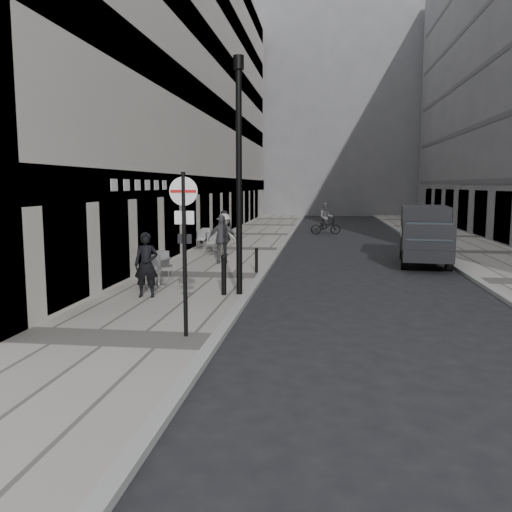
{
  "coord_description": "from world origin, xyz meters",
  "views": [
    {
      "loc": [
        2.1,
        -7.21,
        3.1
      ],
      "look_at": [
        0.47,
        5.63,
        1.4
      ],
      "focal_mm": 38.0,
      "sensor_mm": 36.0,
      "label": 1
    }
  ],
  "objects": [
    {
      "name": "lamppost",
      "position": [
        -0.2,
        7.27,
        3.64
      ],
      "size": [
        0.28,
        0.28,
        6.33
      ],
      "color": "black",
      "rests_on": "sidewalk"
    },
    {
      "name": "ground",
      "position": [
        0.0,
        0.0,
        0.0
      ],
      "size": [
        120.0,
        120.0,
        0.0
      ],
      "primitive_type": "plane",
      "color": "black",
      "rests_on": "ground"
    },
    {
      "name": "panel_van",
      "position": [
        6.02,
        14.66,
        1.28
      ],
      "size": [
        2.32,
        4.98,
        2.27
      ],
      "rotation": [
        0.0,
        0.0,
        -0.12
      ],
      "color": "black",
      "rests_on": "ground"
    },
    {
      "name": "cyclist",
      "position": [
        2.16,
        27.21,
        0.78
      ],
      "size": [
        1.93,
        0.89,
        2.01
      ],
      "rotation": [
        0.0,
        0.0,
        0.13
      ],
      "color": "black",
      "rests_on": "ground"
    },
    {
      "name": "far_sidewalk",
      "position": [
        9.0,
        18.0,
        0.06
      ],
      "size": [
        4.0,
        60.0,
        0.12
      ],
      "primitive_type": "cube",
      "color": "gray",
      "rests_on": "ground"
    },
    {
      "name": "building_left",
      "position": [
        -6.0,
        24.5,
        9.0
      ],
      "size": [
        4.0,
        45.0,
        18.0
      ],
      "primitive_type": "cube",
      "color": "beige",
      "rests_on": "ground"
    },
    {
      "name": "sidewalk",
      "position": [
        -2.0,
        18.0,
        0.06
      ],
      "size": [
        4.0,
        60.0,
        0.12
      ],
      "primitive_type": "cube",
      "color": "gray",
      "rests_on": "ground"
    },
    {
      "name": "building_far",
      "position": [
        1.5,
        56.0,
        11.0
      ],
      "size": [
        24.0,
        16.0,
        22.0
      ],
      "primitive_type": "cube",
      "color": "slate",
      "rests_on": "ground"
    },
    {
      "name": "bollard_near",
      "position": [
        -0.2,
        11.0,
        0.52
      ],
      "size": [
        0.11,
        0.11,
        0.8
      ],
      "primitive_type": "cylinder",
      "color": "black",
      "rests_on": "sidewalk"
    },
    {
      "name": "pedestrian_c",
      "position": [
        -3.11,
        20.6,
        0.96
      ],
      "size": [
        0.94,
        0.74,
        1.68
      ],
      "primitive_type": "imported",
      "rotation": [
        0.0,
        0.0,
        3.43
      ],
      "color": "black",
      "rests_on": "sidewalk"
    },
    {
      "name": "pedestrian_a",
      "position": [
        -1.75,
        12.97,
        1.05
      ],
      "size": [
        1.15,
        0.62,
        1.85
      ],
      "primitive_type": "imported",
      "rotation": [
        0.0,
        0.0,
        3.3
      ],
      "color": "#4C4C50",
      "rests_on": "sidewalk"
    },
    {
      "name": "cafe_table_near",
      "position": [
        -2.8,
        8.23,
        0.62
      ],
      "size": [
        0.76,
        1.73,
        0.98
      ],
      "color": "#ACACAE",
      "rests_on": "sidewalk"
    },
    {
      "name": "cafe_table_far",
      "position": [
        -3.6,
        17.9,
        0.59
      ],
      "size": [
        0.72,
        1.61,
        0.92
      ],
      "color": "silver",
      "rests_on": "sidewalk"
    },
    {
      "name": "sign_post",
      "position": [
        -0.6,
        3.0,
        2.19
      ],
      "size": [
        0.55,
        0.09,
        3.23
      ],
      "rotation": [
        0.0,
        0.0,
        0.0
      ],
      "color": "black",
      "rests_on": "sidewalk"
    },
    {
      "name": "bollard_far",
      "position": [
        -0.6,
        7.1,
        0.63
      ],
      "size": [
        0.14,
        0.14,
        1.03
      ],
      "primitive_type": "cylinder",
      "color": "black",
      "rests_on": "sidewalk"
    },
    {
      "name": "pedestrian_b",
      "position": [
        -2.17,
        15.59,
        1.01
      ],
      "size": [
        1.31,
        1.07,
        1.77
      ],
      "primitive_type": "imported",
      "rotation": [
        0.0,
        0.0,
        2.72
      ],
      "color": "#A6A199",
      "rests_on": "sidewalk"
    },
    {
      "name": "walking_man",
      "position": [
        -2.6,
        6.57,
        0.99
      ],
      "size": [
        0.69,
        0.5,
        1.74
      ],
      "primitive_type": "imported",
      "rotation": [
        0.0,
        0.0,
        0.14
      ],
      "color": "black",
      "rests_on": "sidewalk"
    },
    {
      "name": "cafe_table_mid",
      "position": [
        -2.8,
        16.32,
        0.59
      ],
      "size": [
        0.73,
        1.64,
        0.93
      ],
      "color": "#ABABAD",
      "rests_on": "sidewalk"
    }
  ]
}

